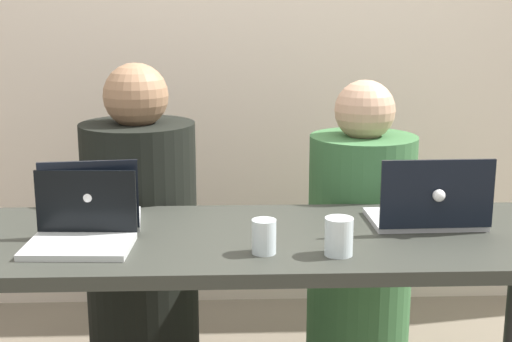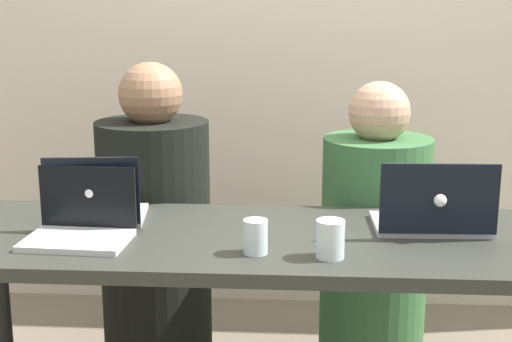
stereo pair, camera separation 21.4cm
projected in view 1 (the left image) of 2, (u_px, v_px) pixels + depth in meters
back_wall at (246, 44)px, 3.22m from camera, size 5.01×0.10×2.43m
desk at (257, 255)px, 2.14m from camera, size 1.93×0.64×0.72m
person_on_left at (141, 242)px, 2.65m from camera, size 0.48×0.48×1.19m
person_on_right at (360, 247)px, 2.68m from camera, size 0.47×0.47×1.13m
laptop_back_left at (92, 212)px, 2.18m from camera, size 0.31×0.28×0.23m
laptop_back_right at (428, 211)px, 2.19m from camera, size 0.35×0.27×0.23m
laptop_front_left at (81, 230)px, 2.02m from camera, size 0.30×0.24×0.20m
water_glass_center at (264, 239)px, 1.96m from camera, size 0.07×0.07×0.10m
water_glass_right at (339, 239)px, 1.94m from camera, size 0.08×0.08×0.10m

